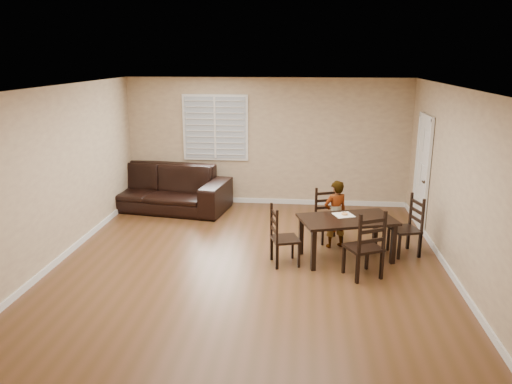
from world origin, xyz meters
TOP-DOWN VIEW (x-y plane):
  - ground at (0.00, 0.00)m, footprint 7.00×7.00m
  - room at (0.04, 0.18)m, footprint 6.04×7.04m
  - dining_table at (1.49, 0.52)m, footprint 1.62×1.20m
  - chair_near at (1.22, 1.41)m, footprint 0.52×0.51m
  - chair_far at (1.74, -0.22)m, footprint 0.61×0.60m
  - chair_left at (0.43, 0.20)m, footprint 0.50×0.52m
  - chair_right at (2.56, 0.85)m, footprint 0.52×0.54m
  - child at (1.34, 1.02)m, footprint 0.50×0.44m
  - napkin at (1.44, 0.68)m, footprint 0.38×0.38m
  - donut at (1.46, 0.68)m, footprint 0.10×0.10m
  - sofa at (-2.34, 2.91)m, footprint 3.28×1.70m

SIDE VIEW (x-z plane):
  - ground at x=0.00m, z-range 0.00..0.00m
  - chair_near at x=1.22m, z-range -0.04..0.88m
  - chair_left at x=0.43m, z-range -0.04..0.90m
  - chair_right at x=2.56m, z-range -0.05..0.93m
  - sofa at x=-2.34m, z-range 0.00..0.91m
  - chair_far at x=1.74m, z-range -0.05..0.99m
  - child at x=1.34m, z-range 0.00..1.16m
  - dining_table at x=1.49m, z-range 0.25..0.93m
  - napkin at x=1.44m, z-range 0.68..0.68m
  - donut at x=1.46m, z-range 0.68..0.72m
  - room at x=0.04m, z-range 0.45..3.17m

